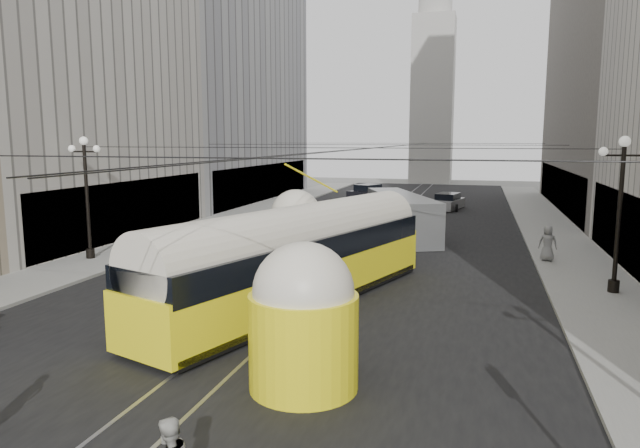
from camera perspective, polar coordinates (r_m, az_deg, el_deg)
The scene contains 15 objects.
road at distance 40.86m, azimuth 5.43°, elevation -0.54°, with size 20.00×85.00×0.02m, color black.
sidewalk_left at distance 47.68m, azimuth -8.14°, elevation 0.80°, with size 4.00×72.00×0.15m, color gray.
sidewalk_right at distance 43.97m, azimuth 21.86°, elevation -0.38°, with size 4.00×72.00×0.15m, color gray.
rail_left at distance 41.00m, azimuth 4.40°, elevation -0.50°, with size 0.12×85.00×0.04m, color gray.
rail_right at distance 40.74m, azimuth 6.47°, elevation -0.58°, with size 0.12×85.00×0.04m, color gray.
building_left_far at distance 62.02m, azimuth -10.83°, elevation 15.69°, with size 12.60×28.60×28.60m.
distant_tower at distance 87.93m, azimuth 11.25°, elevation 13.94°, with size 6.00×6.00×31.36m.
lamppost_left_mid at distance 32.11m, azimuth -22.31°, elevation 3.13°, with size 1.86×0.44×6.37m.
lamppost_right_mid at distance 25.96m, azimuth 27.79°, elevation 1.65°, with size 1.86×0.44×6.37m.
catenary at distance 39.35m, azimuth 5.46°, elevation 7.72°, with size 25.00×72.00×0.23m.
streetcar at distance 21.97m, azimuth -2.18°, elevation -3.30°, with size 7.64×17.01×3.90m.
city_bus at distance 37.94m, azimuth 8.11°, elevation 1.04°, with size 6.26×11.34×2.78m.
sedan_white_far at distance 53.45m, azimuth 12.65°, elevation 2.16°, with size 2.96×5.04×1.49m.
sedan_dark_far at distance 61.40m, azimuth 4.80°, elevation 3.17°, with size 3.87×5.43×1.59m.
pedestrian_sidewalk_right at distance 31.67m, azimuth 21.81°, elevation -1.78°, with size 0.91×0.56×1.86m, color gray.
Camera 1 is at (7.09, -7.23, 6.40)m, focal length 32.00 mm.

